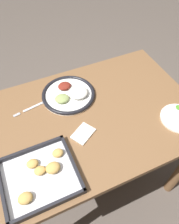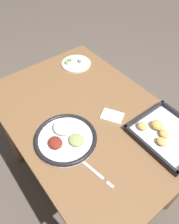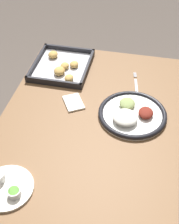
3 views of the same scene
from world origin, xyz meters
name	(u,v)px [view 1 (image 1 of 3)]	position (x,y,z in m)	size (l,w,h in m)	color
ground_plane	(92,176)	(0.00, 0.00, 0.00)	(8.00, 8.00, 0.00)	#564C44
dining_table	(93,130)	(0.00, 0.00, 0.63)	(1.06, 0.73, 0.77)	brown
dinner_plate	(69,94)	(0.06, -0.17, 0.78)	(0.28, 0.28, 0.05)	white
fork	(35,106)	(0.25, -0.17, 0.77)	(0.21, 0.05, 0.00)	silver
saucer_plate	(179,118)	(-0.37, 0.20, 0.78)	(0.18, 0.18, 0.04)	white
baking_tray	(40,175)	(0.33, 0.21, 0.78)	(0.30, 0.27, 0.04)	black
napkin	(83,134)	(0.09, 0.09, 0.77)	(0.13, 0.12, 0.01)	silver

